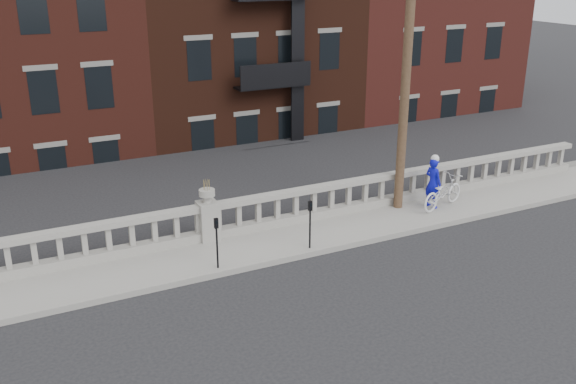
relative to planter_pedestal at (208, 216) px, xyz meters
name	(u,v)px	position (x,y,z in m)	size (l,w,h in m)	color
ground	(268,308)	(0.00, -3.95, -0.83)	(120.00, 120.00, 0.00)	black
sidewalk	(221,254)	(0.00, -0.95, -0.76)	(32.00, 2.20, 0.15)	gray
balustrade	(208,223)	(0.00, 0.00, -0.19)	(28.00, 0.34, 1.03)	gray
planter_pedestal	(208,216)	(0.00, 0.00, 0.00)	(0.55, 0.55, 1.76)	gray
lower_level	(92,58)	(0.56, 19.09, 1.80)	(80.00, 44.00, 20.80)	#605E59
utility_pole	(408,44)	(6.20, -0.35, 4.41)	(1.60, 0.28, 10.00)	#422D1E
parking_meter_c	(217,237)	(-0.41, -1.80, 0.17)	(0.10, 0.09, 1.36)	black
parking_meter_d	(310,219)	(2.25, -1.80, 0.17)	(0.10, 0.09, 1.36)	black
bicycle	(443,192)	(7.42, -0.99, -0.17)	(0.67, 1.93, 1.01)	silver
cyclist	(433,183)	(7.15, -0.82, 0.13)	(0.59, 0.39, 1.61)	#0B0DB1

